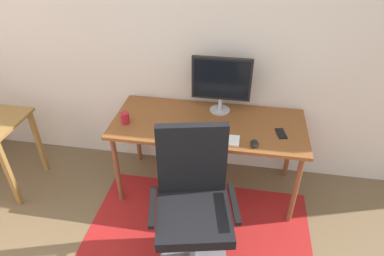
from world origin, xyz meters
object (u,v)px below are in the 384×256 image
(coffee_cup, at_px, (125,118))
(office_chair, at_px, (193,210))
(cell_phone, at_px, (281,133))
(monitor, at_px, (221,81))
(computer_mouse, at_px, (254,143))
(keyboard, at_px, (212,139))
(desk, at_px, (208,129))

(coffee_cup, bearing_deg, office_chair, -42.31)
(coffee_cup, xyz_separation_m, cell_phone, (1.29, 0.05, -0.04))
(monitor, bearing_deg, computer_mouse, -56.54)
(coffee_cup, bearing_deg, computer_mouse, -7.31)
(monitor, xyz_separation_m, keyboard, (-0.02, -0.45, -0.28))
(desk, xyz_separation_m, office_chair, (-0.01, -0.74, -0.20))
(cell_phone, height_order, office_chair, office_chair)
(computer_mouse, bearing_deg, coffee_cup, 172.69)
(desk, distance_m, computer_mouse, 0.47)
(desk, relative_size, computer_mouse, 15.69)
(monitor, xyz_separation_m, cell_phone, (0.52, -0.28, -0.29))
(keyboard, distance_m, computer_mouse, 0.33)
(keyboard, distance_m, coffee_cup, 0.76)
(monitor, relative_size, office_chair, 0.46)
(monitor, bearing_deg, desk, -109.47)
(monitor, distance_m, office_chair, 1.11)
(desk, distance_m, monitor, 0.42)
(keyboard, bearing_deg, coffee_cup, 171.06)
(keyboard, xyz_separation_m, cell_phone, (0.54, 0.17, -0.00))
(monitor, relative_size, keyboard, 1.18)
(coffee_cup, relative_size, office_chair, 0.09)
(cell_phone, xyz_separation_m, office_chair, (-0.61, -0.67, -0.27))
(computer_mouse, xyz_separation_m, coffee_cup, (-1.08, 0.14, 0.03))
(desk, relative_size, coffee_cup, 16.76)
(desk, height_order, coffee_cup, coffee_cup)
(computer_mouse, distance_m, office_chair, 0.68)
(desk, bearing_deg, cell_phone, -6.72)
(cell_phone, bearing_deg, office_chair, -144.50)
(computer_mouse, height_order, office_chair, office_chair)
(computer_mouse, relative_size, office_chair, 0.10)
(desk, height_order, monitor, monitor)
(computer_mouse, xyz_separation_m, office_chair, (-0.40, -0.48, -0.28))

